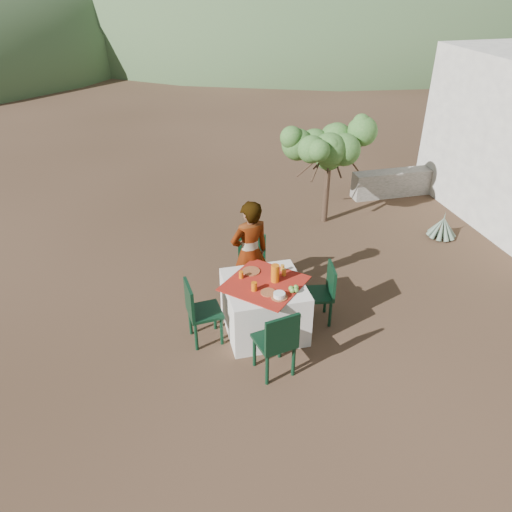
{
  "coord_description": "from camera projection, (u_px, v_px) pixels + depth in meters",
  "views": [
    {
      "loc": [
        -2.01,
        -5.56,
        4.41
      ],
      "look_at": [
        -0.64,
        0.07,
        0.94
      ],
      "focal_mm": 35.0,
      "sensor_mm": 36.0,
      "label": 1
    }
  ],
  "objects": [
    {
      "name": "ground",
      "position": [
        299.0,
        308.0,
        7.31
      ],
      "size": [
        160.0,
        160.0,
        0.0
      ],
      "primitive_type": "plane",
      "color": "#312316",
      "rests_on": "ground"
    },
    {
      "name": "chair_near",
      "position": [
        277.0,
        341.0,
        5.88
      ],
      "size": [
        0.52,
        0.52,
        0.95
      ],
      "rotation": [
        0.0,
        0.0,
        3.34
      ],
      "color": "black",
      "rests_on": "ground"
    },
    {
      "name": "shrub_tree",
      "position": [
        331.0,
        150.0,
        9.08
      ],
      "size": [
        1.51,
        1.48,
        1.77
      ],
      "color": "#403020",
      "rests_on": "ground"
    },
    {
      "name": "stone_wall",
      "position": [
        410.0,
        181.0,
        10.74
      ],
      "size": [
        2.6,
        0.35,
        0.55
      ],
      "primitive_type": "cube",
      "color": "gray",
      "rests_on": "ground"
    },
    {
      "name": "bowl_plate",
      "position": [
        279.0,
        297.0,
        6.23
      ],
      "size": [
        0.21,
        0.21,
        0.01
      ],
      "primitive_type": "cylinder",
      "color": "brown",
      "rests_on": "table"
    },
    {
      "name": "napkin_holder",
      "position": [
        275.0,
        275.0,
        6.6
      ],
      "size": [
        0.07,
        0.04,
        0.09
      ],
      "primitive_type": "cube",
      "rotation": [
        0.0,
        0.0,
        0.01
      ],
      "color": "silver",
      "rests_on": "table"
    },
    {
      "name": "hill_near_right",
      "position": [
        303.0,
        22.0,
        39.76
      ],
      "size": [
        48.0,
        48.0,
        20.0
      ],
      "primitive_type": "ellipsoid",
      "color": "#324E2C",
      "rests_on": "ground"
    },
    {
      "name": "chair_left",
      "position": [
        199.0,
        310.0,
        6.44
      ],
      "size": [
        0.46,
        0.46,
        0.91
      ],
      "rotation": [
        0.0,
        0.0,
        1.67
      ],
      "color": "black",
      "rests_on": "ground"
    },
    {
      "name": "person",
      "position": [
        250.0,
        253.0,
        7.08
      ],
      "size": [
        0.67,
        0.53,
        1.62
      ],
      "primitive_type": "imported",
      "rotation": [
        0.0,
        0.0,
        3.4
      ],
      "color": "#8C6651",
      "rests_on": "ground"
    },
    {
      "name": "chair_far",
      "position": [
        252.0,
        262.0,
        7.48
      ],
      "size": [
        0.5,
        0.5,
        0.9
      ],
      "rotation": [
        0.0,
        0.0,
        -0.23
      ],
      "color": "black",
      "rests_on": "ground"
    },
    {
      "name": "chair_right",
      "position": [
        323.0,
        291.0,
        6.84
      ],
      "size": [
        0.46,
        0.46,
        0.88
      ],
      "rotation": [
        0.0,
        0.0,
        4.56
      ],
      "color": "black",
      "rests_on": "ground"
    },
    {
      "name": "hill_far_center",
      "position": [
        100.0,
        9.0,
        49.83
      ],
      "size": [
        60.0,
        60.0,
        24.0
      ],
      "primitive_type": "ellipsoid",
      "color": "slate",
      "rests_on": "ground"
    },
    {
      "name": "plate_far",
      "position": [
        251.0,
        271.0,
        6.75
      ],
      "size": [
        0.25,
        0.25,
        0.01
      ],
      "primitive_type": "cylinder",
      "color": "brown",
      "rests_on": "table"
    },
    {
      "name": "jar_left",
      "position": [
        284.0,
        272.0,
        6.65
      ],
      "size": [
        0.06,
        0.06,
        0.1
      ],
      "primitive_type": "cylinder",
      "color": "orange",
      "rests_on": "table"
    },
    {
      "name": "glass_near",
      "position": [
        254.0,
        286.0,
        6.34
      ],
      "size": [
        0.07,
        0.07,
        0.12
      ],
      "primitive_type": "cylinder",
      "color": "#D3600D",
      "rests_on": "table"
    },
    {
      "name": "table",
      "position": [
        264.0,
        306.0,
        6.71
      ],
      "size": [
        1.3,
        1.3,
        0.76
      ],
      "color": "white",
      "rests_on": "ground"
    },
    {
      "name": "agave",
      "position": [
        442.0,
        228.0,
        9.09
      ],
      "size": [
        0.52,
        0.53,
        0.56
      ],
      "rotation": [
        0.0,
        0.0,
        -0.41
      ],
      "color": "slate",
      "rests_on": "ground"
    },
    {
      "name": "juice_pitcher",
      "position": [
        275.0,
        273.0,
        6.49
      ],
      "size": [
        0.11,
        0.11,
        0.24
      ],
      "primitive_type": "cylinder",
      "color": "#D3600D",
      "rests_on": "table"
    },
    {
      "name": "white_bowl",
      "position": [
        279.0,
        295.0,
        6.22
      ],
      "size": [
        0.15,
        0.15,
        0.06
      ],
      "primitive_type": "cylinder",
      "color": "silver",
      "rests_on": "bowl_plate"
    },
    {
      "name": "hill_far_right",
      "position": [
        420.0,
        8.0,
        51.35
      ],
      "size": [
        36.0,
        36.0,
        14.0
      ],
      "primitive_type": "ellipsoid",
      "color": "slate",
      "rests_on": "ground"
    },
    {
      "name": "plate_near",
      "position": [
        268.0,
        293.0,
        6.32
      ],
      "size": [
        0.2,
        0.2,
        0.01
      ],
      "primitive_type": "cylinder",
      "color": "brown",
      "rests_on": "table"
    },
    {
      "name": "jar_right",
      "position": [
        282.0,
        268.0,
        6.75
      ],
      "size": [
        0.05,
        0.05,
        0.09
      ],
      "primitive_type": "cylinder",
      "color": "orange",
      "rests_on": "table"
    },
    {
      "name": "glass_far",
      "position": [
        241.0,
        275.0,
        6.59
      ],
      "size": [
        0.06,
        0.06,
        0.1
      ],
      "primitive_type": "cylinder",
      "color": "#D3600D",
      "rests_on": "table"
    },
    {
      "name": "fruit_cluster",
      "position": [
        294.0,
        289.0,
        6.34
      ],
      "size": [
        0.14,
        0.13,
        0.07
      ],
      "color": "#5B9837",
      "rests_on": "table"
    }
  ]
}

